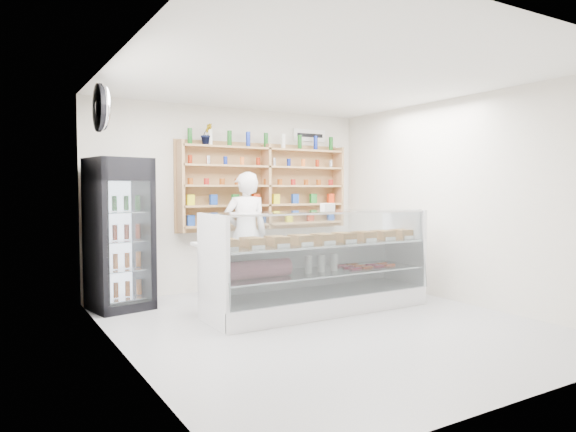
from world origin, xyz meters
TOP-DOWN VIEW (x-y plane):
  - room at (0.00, 0.00)m, footprint 5.00×5.00m
  - display_counter at (0.29, 0.57)m, footprint 2.93×0.87m
  - shop_worker at (-0.06, 1.93)m, footprint 0.73×0.55m
  - drinks_cooler at (-1.85, 1.97)m, footprint 0.81×0.80m
  - wall_shelving at (0.50, 2.34)m, footprint 2.84×0.28m
  - potted_plant at (-0.49, 2.34)m, footprint 0.18×0.15m
  - security_mirror at (-2.17, 1.20)m, footprint 0.15×0.50m
  - wall_sign at (1.40, 2.47)m, footprint 0.62×0.03m

SIDE VIEW (x-z plane):
  - display_counter at x=0.29m, z-range -0.29..0.99m
  - shop_worker at x=-0.06m, z-range 0.00..1.80m
  - drinks_cooler at x=-1.85m, z-range 0.00..1.95m
  - room at x=0.00m, z-range -1.10..3.90m
  - wall_shelving at x=0.50m, z-range 0.93..2.26m
  - potted_plant at x=-0.49m, z-range 2.20..2.51m
  - security_mirror at x=-2.17m, z-range 2.20..2.70m
  - wall_sign at x=1.40m, z-range 2.35..2.55m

